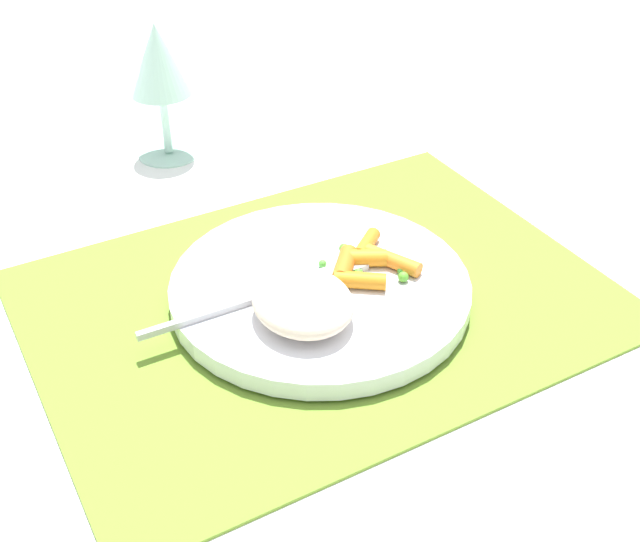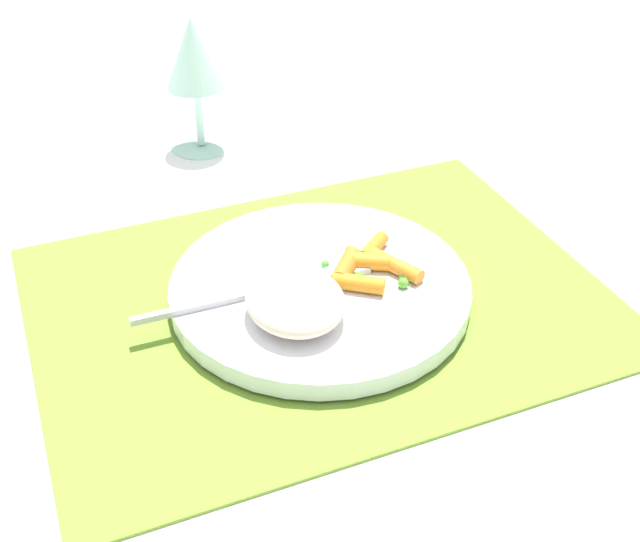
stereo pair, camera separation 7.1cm
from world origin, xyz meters
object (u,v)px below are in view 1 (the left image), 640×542
at_px(rice_mound, 303,302).
at_px(carrot_portion, 366,263).
at_px(plate, 320,288).
at_px(wine_glass, 159,65).
at_px(fork, 280,290).

relative_size(rice_mound, carrot_portion, 1.12).
distance_m(rice_mound, carrot_portion, 0.09).
bearing_deg(plate, wine_glass, 92.81).
relative_size(carrot_portion, fork, 0.39).
bearing_deg(plate, fork, 179.10).
bearing_deg(fork, carrot_portion, -4.48).
distance_m(plate, rice_mound, 0.06).
height_order(carrot_portion, fork, carrot_portion).
bearing_deg(rice_mound, plate, 45.79).
height_order(rice_mound, fork, rice_mound).
xyz_separation_m(plate, fork, (-0.04, 0.00, 0.01)).
bearing_deg(fork, rice_mound, -88.78).
distance_m(plate, wine_glass, 0.35).
distance_m(rice_mound, fork, 0.04).
height_order(plate, carrot_portion, carrot_portion).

